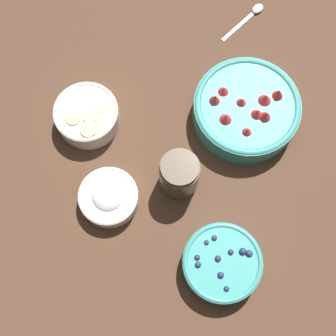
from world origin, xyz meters
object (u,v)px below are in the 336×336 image
bowl_blueberries (222,263)px  bowl_bananas (87,115)px  bowl_strawberries (246,109)px  bowl_cream (109,197)px  jar_chocolate (179,175)px

bowl_blueberries → bowl_bananas: same height
bowl_strawberries → bowl_bananas: bearing=-83.8°
bowl_strawberries → bowl_cream: bearing=-52.3°
bowl_strawberries → bowl_cream: 0.35m
bowl_cream → bowl_strawberries: bearing=127.7°
jar_chocolate → bowl_strawberries: bearing=140.3°
bowl_bananas → bowl_cream: size_ratio=1.13×
bowl_cream → jar_chocolate: (-0.05, 0.14, 0.02)m
bowl_blueberries → bowl_cream: size_ratio=1.27×
bowl_strawberries → jar_chocolate: jar_chocolate is taller
bowl_bananas → jar_chocolate: size_ratio=1.32×
bowl_strawberries → jar_chocolate: bearing=-39.7°
bowl_bananas → bowl_cream: 0.19m
bowl_bananas → bowl_blueberries: bearing=46.1°
bowl_strawberries → bowl_blueberries: 0.33m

